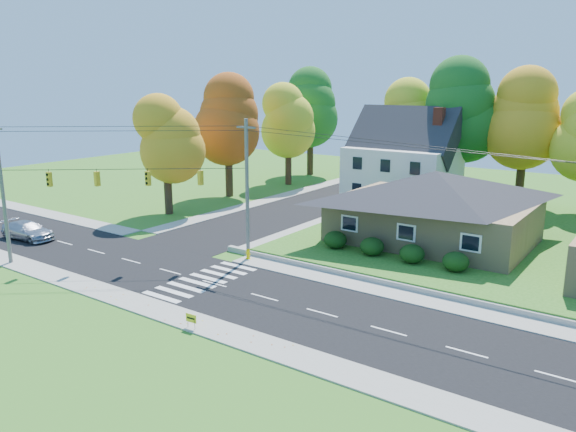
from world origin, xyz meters
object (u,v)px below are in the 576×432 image
object	(u,v)px
ranch_house	(434,205)
white_car	(355,183)
silver_sedan	(27,231)
fire_hydrant	(248,254)

from	to	relation	value
ranch_house	white_car	world-z (taller)	ranch_house
silver_sedan	white_car	bearing A→B (deg)	-22.14
white_car	ranch_house	bearing A→B (deg)	-63.61
silver_sedan	fire_hydrant	size ratio (longest dim) A/B	5.96
ranch_house	silver_sedan	size ratio (longest dim) A/B	2.97
fire_hydrant	white_car	bearing A→B (deg)	104.23
silver_sedan	fire_hydrant	distance (m)	18.99
silver_sedan	ranch_house	bearing A→B (deg)	-63.63
ranch_house	fire_hydrant	bearing A→B (deg)	-130.91
white_car	fire_hydrant	distance (m)	30.14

